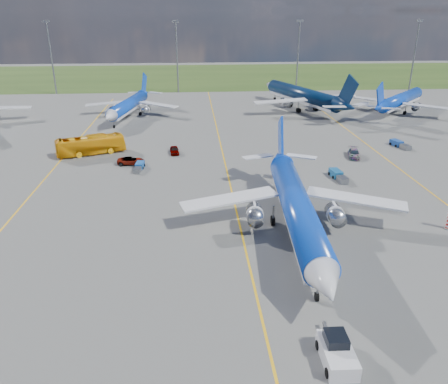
{
  "coord_description": "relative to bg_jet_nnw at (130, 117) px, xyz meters",
  "views": [
    {
      "loc": [
        -5.71,
        -38.82,
        25.42
      ],
      "look_at": [
        -1.9,
        12.44,
        4.0
      ],
      "focal_mm": 35.0,
      "sensor_mm": 36.0,
      "label": 1
    }
  ],
  "objects": [
    {
      "name": "service_car_c",
      "position": [
        46.09,
        -36.9,
        0.73
      ],
      "size": [
        3.28,
        5.4,
        1.46
      ],
      "primitive_type": "imported",
      "rotation": [
        0.0,
        0.0,
        -0.26
      ],
      "color": "#999999",
      "rests_on": "ground"
    },
    {
      "name": "bg_jet_ne",
      "position": [
        72.17,
        0.87,
        0.0
      ],
      "size": [
        45.21,
        45.5,
        9.54
      ],
      "primitive_type": null,
      "rotation": [
        0.0,
        0.0,
        2.38
      ],
      "color": "#0D3EBE",
      "rests_on": "ground"
    },
    {
      "name": "ground",
      "position": [
        21.76,
        -74.04,
        0.0
      ],
      "size": [
        400.0,
        400.0,
        0.0
      ],
      "primitive_type": "plane",
      "color": "#575754",
      "rests_on": "ground"
    },
    {
      "name": "pushback_tug",
      "position": [
        26.79,
        -87.05,
        0.85
      ],
      "size": [
        2.43,
        6.25,
        2.11
      ],
      "rotation": [
        0.0,
        0.0,
        -0.03
      ],
      "color": "silver",
      "rests_on": "ground"
    },
    {
      "name": "apron_bus",
      "position": [
        -3.32,
        -31.28,
        1.78
      ],
      "size": [
        13.01,
        7.42,
        3.56
      ],
      "primitive_type": "imported",
      "rotation": [
        0.0,
        0.0,
        1.94
      ],
      "color": "#EEA40E",
      "rests_on": "ground"
    },
    {
      "name": "floodlight_masts",
      "position": [
        31.76,
        35.96,
        12.56
      ],
      "size": [
        202.2,
        0.5,
        22.7
      ],
      "color": "slate",
      "rests_on": "ground"
    },
    {
      "name": "baggage_tug_w",
      "position": [
        39.57,
        -47.74,
        0.54
      ],
      "size": [
        1.85,
        5.25,
        1.16
      ],
      "rotation": [
        0.0,
        0.0,
        0.09
      ],
      "color": "#165387",
      "rests_on": "ground"
    },
    {
      "name": "service_car_a",
      "position": [
        12.52,
        -32.14,
        0.68
      ],
      "size": [
        1.99,
        4.12,
        1.36
      ],
      "primitive_type": "imported",
      "rotation": [
        0.0,
        0.0,
        0.1
      ],
      "color": "#999999",
      "rests_on": "ground"
    },
    {
      "name": "bg_jet_nnw",
      "position": [
        0.0,
        0.0,
        0.0
      ],
      "size": [
        32.33,
        38.86,
        9.04
      ],
      "primitive_type": null,
      "rotation": [
        0.0,
        0.0,
        -0.19
      ],
      "color": "#0D3EBE",
      "rests_on": "ground"
    },
    {
      "name": "bg_jet_n",
      "position": [
        46.36,
        5.86,
        0.0
      ],
      "size": [
        46.28,
        52.72,
        11.55
      ],
      "primitive_type": null,
      "rotation": [
        0.0,
        0.0,
        3.48
      ],
      "color": "#071C3C",
      "rests_on": "ground"
    },
    {
      "name": "baggage_tug_c",
      "position": [
        6.67,
        -40.79,
        0.47
      ],
      "size": [
        1.57,
        4.54,
        1.0
      ],
      "rotation": [
        0.0,
        0.0,
        -0.09
      ],
      "color": "#1C56A8",
      "rests_on": "ground"
    },
    {
      "name": "main_airliner",
      "position": [
        28.3,
        -66.08,
        0.0
      ],
      "size": [
        33.25,
        42.06,
        10.47
      ],
      "primitive_type": null,
      "rotation": [
        0.0,
        0.0,
        -0.07
      ],
      "color": "#0D3EBE",
      "rests_on": "ground"
    },
    {
      "name": "baggage_tug_e",
      "position": [
        57.57,
        -31.08,
        0.53
      ],
      "size": [
        2.59,
        5.26,
        1.14
      ],
      "rotation": [
        0.0,
        0.0,
        0.26
      ],
      "color": "navy",
      "rests_on": "ground"
    },
    {
      "name": "service_car_b",
      "position": [
        4.99,
        -37.97,
        0.67
      ],
      "size": [
        4.85,
        2.28,
        1.34
      ],
      "primitive_type": "imported",
      "rotation": [
        0.0,
        0.0,
        1.58
      ],
      "color": "#999999",
      "rests_on": "ground"
    },
    {
      "name": "grass_strip",
      "position": [
        21.76,
        75.96,
        0.0
      ],
      "size": [
        400.0,
        80.0,
        0.01
      ],
      "primitive_type": "cube",
      "color": "#2D4719",
      "rests_on": "ground"
    },
    {
      "name": "taxiway_lines",
      "position": [
        21.93,
        -46.34,
        0.01
      ],
      "size": [
        60.25,
        160.0,
        0.02
      ],
      "color": "yellow",
      "rests_on": "ground"
    }
  ]
}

